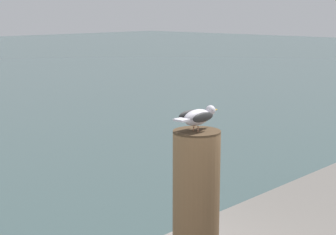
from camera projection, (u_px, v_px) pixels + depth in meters
name	position (u px, v px, depth m)	size (l,w,h in m)	color
mooring_post	(196.00, 197.00, 3.51)	(0.30, 0.30, 0.88)	#4C3823
seagull	(198.00, 116.00, 3.41)	(0.39, 0.15, 0.14)	tan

